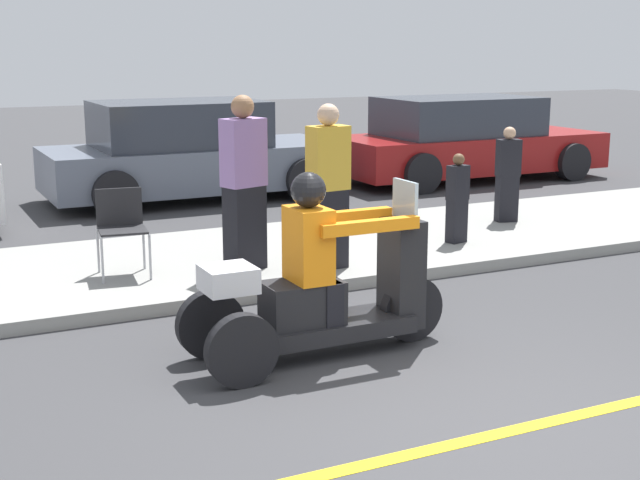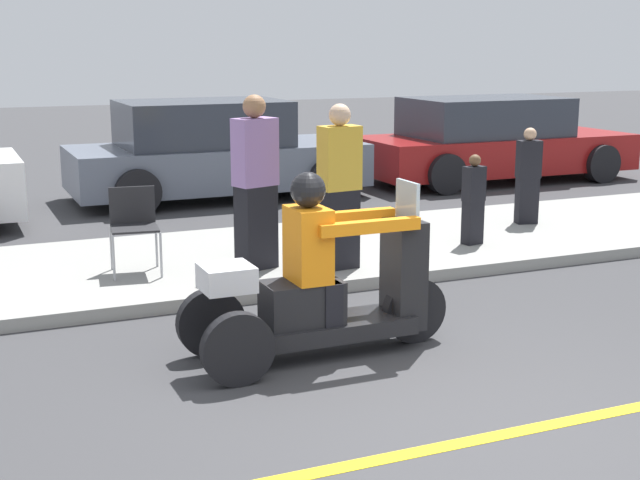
% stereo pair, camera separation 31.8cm
% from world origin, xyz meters
% --- Properties ---
extents(ground_plane, '(60.00, 60.00, 0.00)m').
position_xyz_m(ground_plane, '(0.00, 0.00, 0.00)').
color(ground_plane, '#38383A').
extents(lane_stripe, '(24.00, 0.12, 0.01)m').
position_xyz_m(lane_stripe, '(-0.43, 0.00, 0.00)').
color(lane_stripe, gold).
rests_on(lane_stripe, ground).
extents(sidewalk_strip, '(28.00, 2.80, 0.12)m').
position_xyz_m(sidewalk_strip, '(0.00, 4.60, 0.06)').
color(sidewalk_strip, gray).
rests_on(sidewalk_strip, ground).
extents(motorcycle_trike, '(2.08, 0.75, 1.41)m').
position_xyz_m(motorcycle_trike, '(-0.41, 1.72, 0.50)').
color(motorcycle_trike, black).
rests_on(motorcycle_trike, ground).
extents(spectator_end_of_line, '(0.41, 0.27, 1.62)m').
position_xyz_m(spectator_end_of_line, '(0.63, 3.68, 0.90)').
color(spectator_end_of_line, black).
rests_on(spectator_end_of_line, sidewalk_strip).
extents(spectator_near_curb, '(0.31, 0.23, 1.18)m').
position_xyz_m(spectator_near_curb, '(3.68, 4.79, 0.69)').
color(spectator_near_curb, black).
rests_on(spectator_near_curb, sidewalk_strip).
extents(spectator_with_child, '(0.26, 0.19, 1.00)m').
position_xyz_m(spectator_with_child, '(2.43, 4.06, 0.60)').
color(spectator_with_child, black).
rests_on(spectator_with_child, sidewalk_strip).
extents(spectator_by_tree, '(0.46, 0.35, 1.71)m').
position_xyz_m(spectator_by_tree, '(-0.13, 4.00, 0.94)').
color(spectator_by_tree, black).
rests_on(spectator_by_tree, sidewalk_strip).
extents(folding_chair_set_back, '(0.52, 0.52, 0.82)m').
position_xyz_m(folding_chair_set_back, '(-1.26, 4.35, 0.62)').
color(folding_chair_set_back, '#A5A8AD').
rests_on(folding_chair_set_back, sidewalk_strip).
extents(parked_car_lot_right, '(4.67, 2.03, 1.41)m').
position_xyz_m(parked_car_lot_right, '(5.69, 8.53, 0.67)').
color(parked_car_lot_right, maroon).
rests_on(parked_car_lot_right, ground).
extents(parked_car_lot_left, '(4.36, 2.04, 1.47)m').
position_xyz_m(parked_car_lot_left, '(0.85, 8.74, 0.70)').
color(parked_car_lot_left, slate).
rests_on(parked_car_lot_left, ground).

